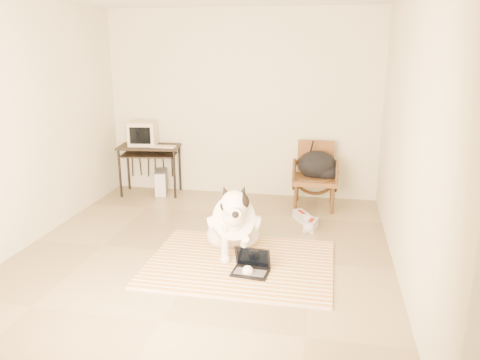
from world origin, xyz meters
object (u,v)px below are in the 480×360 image
(dog, at_px, (234,224))
(pc_tower, at_px, (161,182))
(crt_monitor, at_px, (143,133))
(computer_desk, at_px, (149,153))
(rattan_chair, at_px, (315,175))
(backpack, at_px, (319,166))
(laptop, at_px, (251,266))

(dog, relative_size, pc_tower, 2.71)
(crt_monitor, height_order, pc_tower, crt_monitor)
(dog, bearing_deg, pc_tower, 128.35)
(computer_desk, xyz_separation_m, rattan_chair, (2.46, -0.11, -0.19))
(crt_monitor, relative_size, pc_tower, 1.04)
(computer_desk, xyz_separation_m, crt_monitor, (-0.10, 0.05, 0.28))
(crt_monitor, xyz_separation_m, backpack, (2.62, -0.22, -0.33))
(crt_monitor, bearing_deg, pc_tower, -7.95)
(computer_desk, height_order, pc_tower, computer_desk)
(laptop, relative_size, backpack, 0.68)
(laptop, bearing_deg, pc_tower, 127.26)
(laptop, bearing_deg, rattan_chair, 76.53)
(computer_desk, relative_size, crt_monitor, 2.17)
(backpack, bearing_deg, crt_monitor, 175.14)
(rattan_chair, bearing_deg, computer_desk, 177.37)
(rattan_chair, bearing_deg, dog, -113.84)
(dog, distance_m, computer_desk, 2.55)
(rattan_chair, bearing_deg, laptop, -103.47)
(backpack, bearing_deg, dog, -115.88)
(pc_tower, relative_size, rattan_chair, 0.47)
(laptop, bearing_deg, backpack, 74.95)
(pc_tower, distance_m, rattan_chair, 2.32)
(crt_monitor, distance_m, rattan_chair, 2.61)
(computer_desk, xyz_separation_m, pc_tower, (0.16, 0.02, -0.46))
(dog, bearing_deg, crt_monitor, 132.32)
(laptop, distance_m, backpack, 2.28)
(pc_tower, bearing_deg, rattan_chair, -3.20)
(computer_desk, relative_size, rattan_chair, 1.06)
(crt_monitor, distance_m, pc_tower, 0.78)
(crt_monitor, bearing_deg, rattan_chair, -3.69)
(dog, distance_m, pc_tower, 2.45)
(pc_tower, distance_m, backpack, 2.40)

